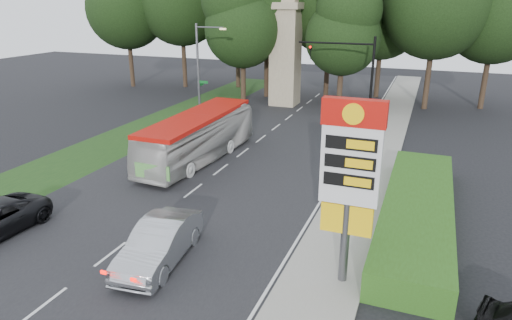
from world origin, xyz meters
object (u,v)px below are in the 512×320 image
at_px(monument, 286,52).
at_px(sedan_silver, 160,243).
at_px(transit_bus, 198,138).
at_px(gas_station_pylon, 350,169).
at_px(streetlight_signs, 200,67).
at_px(traffic_signal_mast, 355,69).

relative_size(monument, sedan_silver, 1.99).
distance_m(monument, transit_bus, 18.24).
bearing_deg(gas_station_pylon, sedan_silver, -170.30).
bearing_deg(monument, transit_bus, -90.24).
distance_m(streetlight_signs, transit_bus, 11.42).
relative_size(gas_station_pylon, monument, 0.68).
distance_m(gas_station_pylon, streetlight_signs, 25.74).
bearing_deg(monument, gas_station_pylon, -68.20).
height_order(traffic_signal_mast, sedan_silver, traffic_signal_mast).
height_order(streetlight_signs, monument, monument).
xyz_separation_m(streetlight_signs, sedan_silver, (9.19, -21.21, -3.61)).
xyz_separation_m(traffic_signal_mast, transit_bus, (-7.76, -11.88, -3.17)).
bearing_deg(gas_station_pylon, transit_bus, 138.07).
height_order(traffic_signal_mast, monument, monument).
bearing_deg(gas_station_pylon, monument, 111.80).
height_order(streetlight_signs, sedan_silver, streetlight_signs).
xyz_separation_m(monument, transit_bus, (-0.07, -17.88, -3.60)).
bearing_deg(traffic_signal_mast, sedan_silver, -98.53).
relative_size(streetlight_signs, sedan_silver, 1.58).
relative_size(streetlight_signs, monument, 0.80).
bearing_deg(sedan_silver, streetlight_signs, 107.03).
distance_m(transit_bus, sedan_silver, 12.12).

